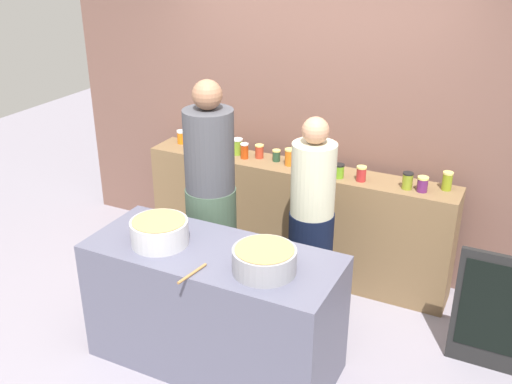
# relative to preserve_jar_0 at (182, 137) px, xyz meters

# --- Properties ---
(ground) EXTENTS (12.00, 12.00, 0.00)m
(ground) POSITION_rel_preserve_jar_0_xyz_m (1.17, -1.17, -1.05)
(ground) COLOR gray
(storefront_wall) EXTENTS (4.80, 0.12, 3.00)m
(storefront_wall) POSITION_rel_preserve_jar_0_xyz_m (1.17, 0.28, 0.45)
(storefront_wall) COLOR brown
(storefront_wall) RESTS_ON ground
(display_shelf) EXTENTS (2.70, 0.36, 0.98)m
(display_shelf) POSITION_rel_preserve_jar_0_xyz_m (1.17, -0.07, -0.55)
(display_shelf) COLOR brown
(display_shelf) RESTS_ON ground
(prep_table) EXTENTS (1.70, 0.70, 0.89)m
(prep_table) POSITION_rel_preserve_jar_0_xyz_m (1.17, -1.47, -0.60)
(prep_table) COLOR #545569
(prep_table) RESTS_ON ground
(preserve_jar_0) EXTENTS (0.09, 0.09, 0.12)m
(preserve_jar_0) POSITION_rel_preserve_jar_0_xyz_m (0.00, 0.00, 0.00)
(preserve_jar_0) COLOR orange
(preserve_jar_0) RESTS_ON display_shelf
(preserve_jar_1) EXTENTS (0.07, 0.07, 0.14)m
(preserve_jar_1) POSITION_rel_preserve_jar_0_xyz_m (0.18, -0.12, 0.01)
(preserve_jar_1) COLOR olive
(preserve_jar_1) RESTS_ON display_shelf
(preserve_jar_2) EXTENTS (0.07, 0.07, 0.14)m
(preserve_jar_2) POSITION_rel_preserve_jar_0_xyz_m (0.29, -0.09, 0.01)
(preserve_jar_2) COLOR gold
(preserve_jar_2) RESTS_ON display_shelf
(preserve_jar_3) EXTENTS (0.08, 0.08, 0.14)m
(preserve_jar_3) POSITION_rel_preserve_jar_0_xyz_m (0.39, -0.11, 0.01)
(preserve_jar_3) COLOR orange
(preserve_jar_3) RESTS_ON display_shelf
(preserve_jar_4) EXTENTS (0.09, 0.09, 0.14)m
(preserve_jar_4) POSITION_rel_preserve_jar_0_xyz_m (0.60, -0.03, 0.01)
(preserve_jar_4) COLOR olive
(preserve_jar_4) RESTS_ON display_shelf
(preserve_jar_5) EXTENTS (0.07, 0.07, 0.13)m
(preserve_jar_5) POSITION_rel_preserve_jar_0_xyz_m (0.70, -0.09, 0.01)
(preserve_jar_5) COLOR #AB380F
(preserve_jar_5) RESTS_ON display_shelf
(preserve_jar_6) EXTENTS (0.08, 0.08, 0.12)m
(preserve_jar_6) POSITION_rel_preserve_jar_0_xyz_m (0.81, -0.02, -0.00)
(preserve_jar_6) COLOR #AC3621
(preserve_jar_6) RESTS_ON display_shelf
(preserve_jar_7) EXTENTS (0.07, 0.07, 0.10)m
(preserve_jar_7) POSITION_rel_preserve_jar_0_xyz_m (0.97, -0.03, -0.01)
(preserve_jar_7) COLOR #24452D
(preserve_jar_7) RESTS_ON display_shelf
(preserve_jar_8) EXTENTS (0.08, 0.08, 0.15)m
(preserve_jar_8) POSITION_rel_preserve_jar_0_xyz_m (1.11, -0.07, 0.01)
(preserve_jar_8) COLOR #CF6519
(preserve_jar_8) RESTS_ON display_shelf
(preserve_jar_9) EXTENTS (0.08, 0.08, 0.13)m
(preserve_jar_9) POSITION_rel_preserve_jar_0_xyz_m (1.23, -0.06, 0.00)
(preserve_jar_9) COLOR brown
(preserve_jar_9) RESTS_ON display_shelf
(preserve_jar_10) EXTENTS (0.09, 0.09, 0.11)m
(preserve_jar_10) POSITION_rel_preserve_jar_0_xyz_m (1.44, -0.14, -0.01)
(preserve_jar_10) COLOR orange
(preserve_jar_10) RESTS_ON display_shelf
(preserve_jar_11) EXTENTS (0.08, 0.08, 0.11)m
(preserve_jar_11) POSITION_rel_preserve_jar_0_xyz_m (1.57, -0.14, -0.00)
(preserve_jar_11) COLOR #5F9A1E
(preserve_jar_11) RESTS_ON display_shelf
(preserve_jar_12) EXTENTS (0.08, 0.08, 0.12)m
(preserve_jar_12) POSITION_rel_preserve_jar_0_xyz_m (1.75, -0.12, -0.00)
(preserve_jar_12) COLOR #A92727
(preserve_jar_12) RESTS_ON display_shelf
(preserve_jar_13) EXTENTS (0.08, 0.08, 0.13)m
(preserve_jar_13) POSITION_rel_preserve_jar_0_xyz_m (2.11, -0.11, 0.00)
(preserve_jar_13) COLOR olive
(preserve_jar_13) RESTS_ON display_shelf
(preserve_jar_14) EXTENTS (0.08, 0.08, 0.12)m
(preserve_jar_14) POSITION_rel_preserve_jar_0_xyz_m (2.23, -0.11, -0.00)
(preserve_jar_14) COLOR #5B205A
(preserve_jar_14) RESTS_ON display_shelf
(preserve_jar_15) EXTENTS (0.08, 0.08, 0.14)m
(preserve_jar_15) POSITION_rel_preserve_jar_0_xyz_m (2.39, 0.00, 0.01)
(preserve_jar_15) COLOR olive
(preserve_jar_15) RESTS_ON display_shelf
(cooking_pot_left) EXTENTS (0.38, 0.38, 0.17)m
(cooking_pot_left) POSITION_rel_preserve_jar_0_xyz_m (0.81, -1.53, -0.07)
(cooking_pot_left) COLOR #B7B7BC
(cooking_pot_left) RESTS_ON prep_table
(cooking_pot_center) EXTENTS (0.40, 0.40, 0.16)m
(cooking_pot_center) POSITION_rel_preserve_jar_0_xyz_m (1.58, -1.54, -0.08)
(cooking_pot_center) COLOR gray
(cooking_pot_center) RESTS_ON prep_table
(wooden_spoon) EXTENTS (0.05, 0.26, 0.02)m
(wooden_spoon) POSITION_rel_preserve_jar_0_xyz_m (1.21, -1.77, -0.15)
(wooden_spoon) COLOR #9E703D
(wooden_spoon) RESTS_ON prep_table
(cook_with_tongs) EXTENTS (0.39, 0.39, 1.84)m
(cook_with_tongs) POSITION_rel_preserve_jar_0_xyz_m (0.79, -0.83, -0.21)
(cook_with_tongs) COLOR #3E5442
(cook_with_tongs) RESTS_ON ground
(cook_in_cap) EXTENTS (0.34, 0.34, 1.62)m
(cook_in_cap) POSITION_rel_preserve_jar_0_xyz_m (1.55, -0.65, -0.31)
(cook_in_cap) COLOR black
(cook_in_cap) RESTS_ON ground
(chalkboard_sign) EXTENTS (0.58, 0.05, 0.89)m
(chalkboard_sign) POSITION_rel_preserve_jar_0_xyz_m (2.91, -0.69, -0.59)
(chalkboard_sign) COLOR black
(chalkboard_sign) RESTS_ON ground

